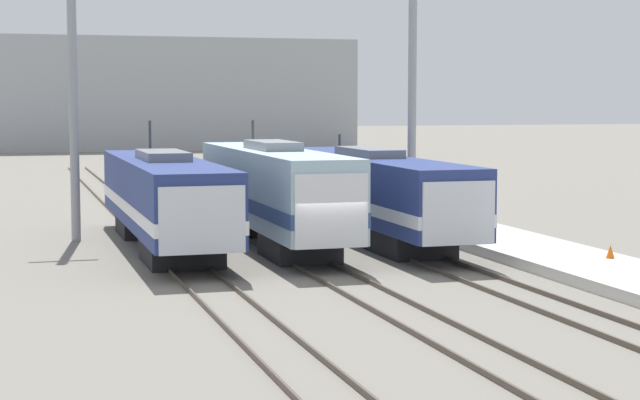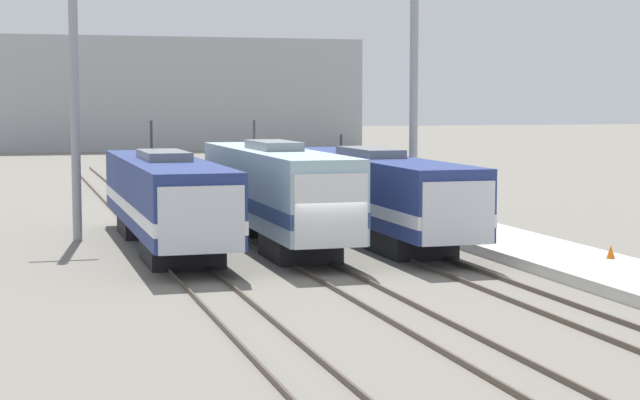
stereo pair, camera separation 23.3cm
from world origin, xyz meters
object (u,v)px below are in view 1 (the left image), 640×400
(catenary_tower_right, at_px, (412,86))
(catenary_tower_left, at_px, (73,85))
(locomotive_far_left, at_px, (166,199))
(traffic_cone, at_px, (610,252))
(locomotive_far_right, at_px, (373,193))
(locomotive_center, at_px, (276,193))

(catenary_tower_right, bearing_deg, catenary_tower_left, 180.00)
(locomotive_far_left, bearing_deg, traffic_cone, -33.42)
(locomotive_far_right, height_order, catenary_tower_left, catenary_tower_left)
(locomotive_far_right, relative_size, catenary_tower_left, 1.48)
(locomotive_far_left, height_order, catenary_tower_right, catenary_tower_right)
(locomotive_center, distance_m, locomotive_far_right, 4.49)
(locomotive_far_right, xyz_separation_m, traffic_cone, (5.40, -9.79, -1.39))
(locomotive_center, distance_m, catenary_tower_left, 9.75)
(locomotive_center, xyz_separation_m, catenary_tower_right, (7.49, 4.13, 4.36))
(locomotive_center, bearing_deg, locomotive_far_left, 175.28)
(locomotive_far_left, relative_size, catenary_tower_right, 1.36)
(traffic_cone, bearing_deg, locomotive_far_left, 146.58)
(locomotive_far_right, bearing_deg, locomotive_center, -170.44)
(catenary_tower_left, xyz_separation_m, catenary_tower_right, (15.17, 0.00, 0.00))
(locomotive_center, distance_m, catenary_tower_right, 9.60)
(catenary_tower_right, relative_size, traffic_cone, 27.01)
(locomotive_far_left, relative_size, locomotive_center, 1.07)
(locomotive_center, height_order, locomotive_far_right, locomotive_center)
(locomotive_far_left, height_order, locomotive_far_right, locomotive_far_left)
(locomotive_far_left, distance_m, locomotive_center, 4.45)
(catenary_tower_left, height_order, catenary_tower_right, same)
(locomotive_far_right, bearing_deg, traffic_cone, -61.12)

